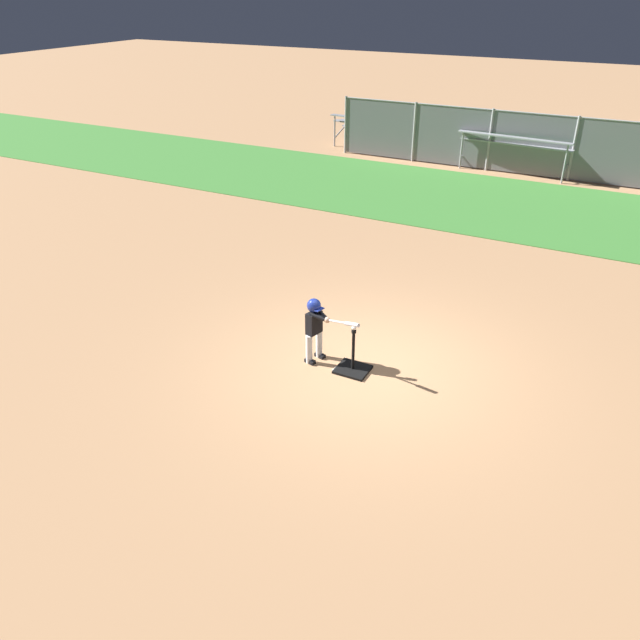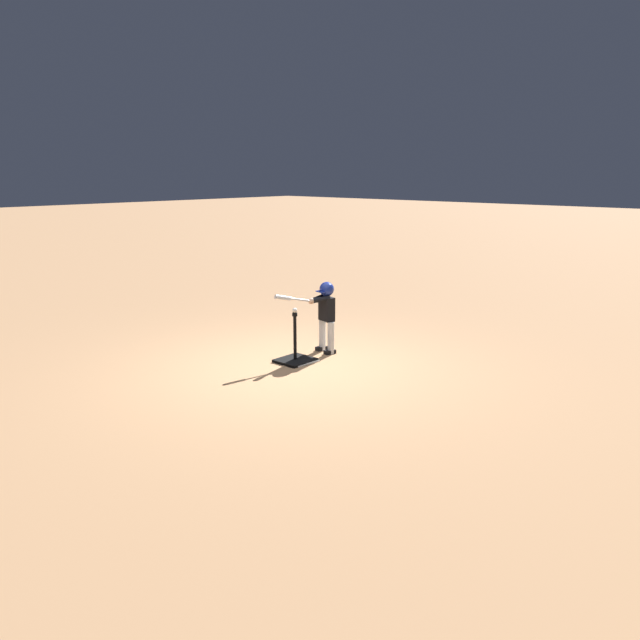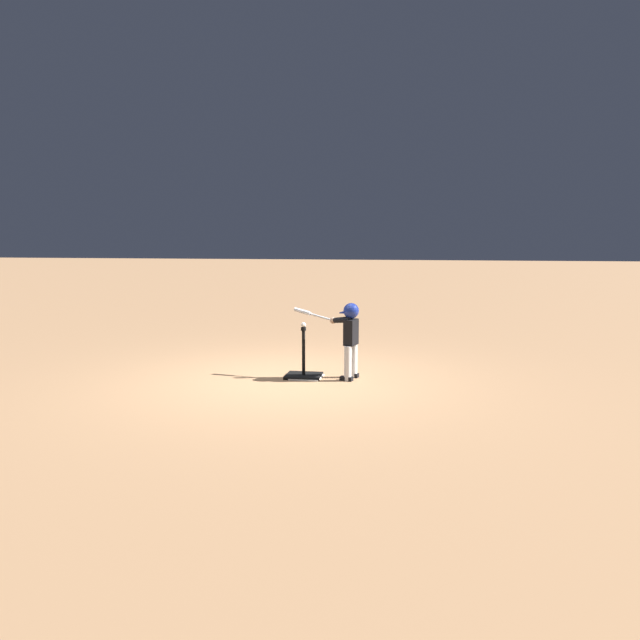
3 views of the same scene
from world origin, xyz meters
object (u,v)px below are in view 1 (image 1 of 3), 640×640
object	(u,v)px
batting_tee	(353,366)
bleachers_far_right	(521,149)
bleachers_left_center	(384,130)
batter_child	(316,323)
baseball	(354,328)

from	to	relation	value
batting_tee	bleachers_far_right	size ratio (longest dim) A/B	0.20
bleachers_left_center	bleachers_far_right	size ratio (longest dim) A/B	0.92
batting_tee	batter_child	bearing A→B (deg)	-179.76
baseball	batter_child	bearing A→B (deg)	-179.76
batter_child	baseball	distance (m)	0.67
bleachers_left_center	bleachers_far_right	distance (m)	5.19
baseball	bleachers_far_right	size ratio (longest dim) A/B	0.02
bleachers_left_center	bleachers_far_right	world-z (taller)	bleachers_far_right
bleachers_left_center	batting_tee	bearing A→B (deg)	-69.63
batting_tee	batter_child	distance (m)	0.91
batting_tee	baseball	world-z (taller)	baseball
bleachers_left_center	baseball	bearing A→B (deg)	-69.63
baseball	bleachers_far_right	distance (m)	13.52
batting_tee	batter_child	size ratio (longest dim) A/B	0.67
batting_tee	baseball	distance (m)	0.70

